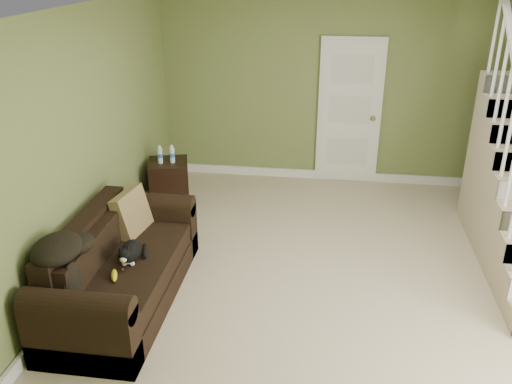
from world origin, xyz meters
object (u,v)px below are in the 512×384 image
(side_table, at_px, (169,182))
(cat, at_px, (130,252))
(sofa, at_px, (119,271))
(banana, at_px, (114,275))

(side_table, distance_m, cat, 2.18)
(sofa, distance_m, banana, 0.35)
(sofa, relative_size, banana, 10.74)
(sofa, height_order, banana, sofa)
(sofa, bearing_deg, side_table, 94.07)
(side_table, bearing_deg, banana, -84.42)
(side_table, xyz_separation_m, cat, (0.28, -2.15, 0.23))
(sofa, bearing_deg, cat, -5.56)
(banana, bearing_deg, side_table, 74.47)
(sofa, height_order, side_table, side_table)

